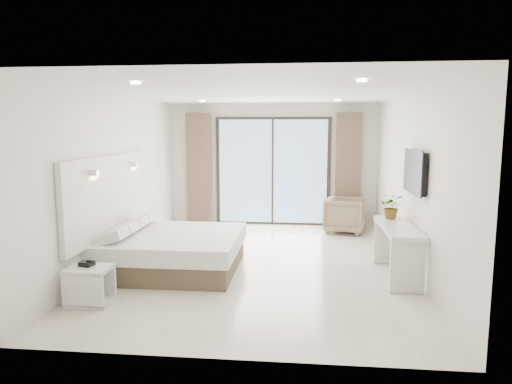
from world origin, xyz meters
The scene contains 8 objects.
ground centered at (0.00, 0.00, 0.00)m, with size 6.20×6.20×0.00m, color beige.
room_shell centered at (-0.20, 0.69, 1.58)m, with size 4.62×6.22×2.72m.
bed centered at (-1.31, -0.44, 0.29)m, with size 2.00×1.90×0.70m.
nightstand centered at (-1.94, -1.91, 0.23)m, with size 0.51×0.42×0.46m.
phone centered at (-1.99, -1.85, 0.49)m, with size 0.17×0.13×0.06m, color black.
console_desk centered at (2.04, -0.47, 0.56)m, with size 0.46×1.49×0.77m.
plant centered at (2.04, 0.03, 0.92)m, with size 0.34×0.38×0.29m, color #33662D.
armchair centered at (1.57, 2.40, 0.40)m, with size 0.78×0.73×0.80m, color #7D6C52.
Camera 1 is at (0.65, -7.08, 2.15)m, focal length 32.00 mm.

